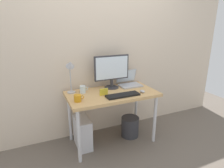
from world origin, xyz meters
TOP-DOWN VIEW (x-y plane):
  - ground_plane at (0.00, 0.00)m, footprint 6.00×6.00m
  - back_wall at (0.00, 0.38)m, footprint 4.40×0.04m
  - desk at (0.00, 0.00)m, footprint 1.20×0.63m
  - monitor at (0.08, 0.18)m, footprint 0.51×0.20m
  - laptop at (0.36, 0.20)m, footprint 0.32×0.28m
  - desk_lamp at (-0.50, 0.19)m, footprint 0.11×0.16m
  - keyboard at (0.07, -0.18)m, footprint 0.44×0.14m
  - mouse at (0.37, -0.16)m, footprint 0.06×0.09m
  - coffee_mug at (-0.50, -0.12)m, footprint 0.12×0.09m
  - glass_cup at (-0.36, 0.15)m, footprint 0.11×0.08m
  - photo_frame at (-0.14, -0.06)m, footprint 0.11×0.03m
  - computer_tower at (-0.42, 0.04)m, footprint 0.18×0.36m
  - wastebasket at (0.30, 0.01)m, footprint 0.26×0.26m

SIDE VIEW (x-z plane):
  - ground_plane at x=0.00m, z-range 0.00..0.00m
  - wastebasket at x=0.30m, z-range 0.00..0.30m
  - computer_tower at x=-0.42m, z-range 0.00..0.42m
  - desk at x=0.00m, z-range 0.30..1.04m
  - keyboard at x=0.07m, z-range 0.74..0.77m
  - mouse at x=0.37m, z-range 0.74..0.78m
  - coffee_mug at x=-0.50m, z-range 0.74..0.83m
  - photo_frame at x=-0.14m, z-range 0.75..0.84m
  - glass_cup at x=-0.36m, z-range 0.74..0.84m
  - laptop at x=0.36m, z-range 0.69..0.91m
  - monitor at x=0.08m, z-range 0.77..1.24m
  - desk_lamp at x=-0.50m, z-range 0.84..1.30m
  - back_wall at x=0.00m, z-range 0.00..2.60m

